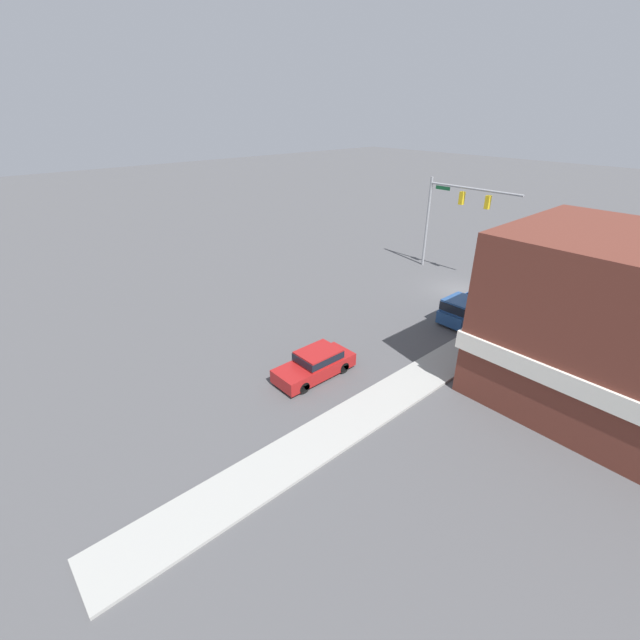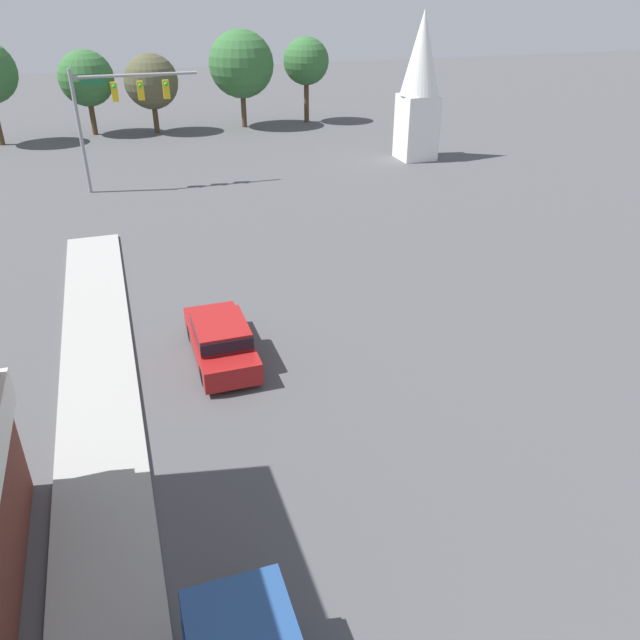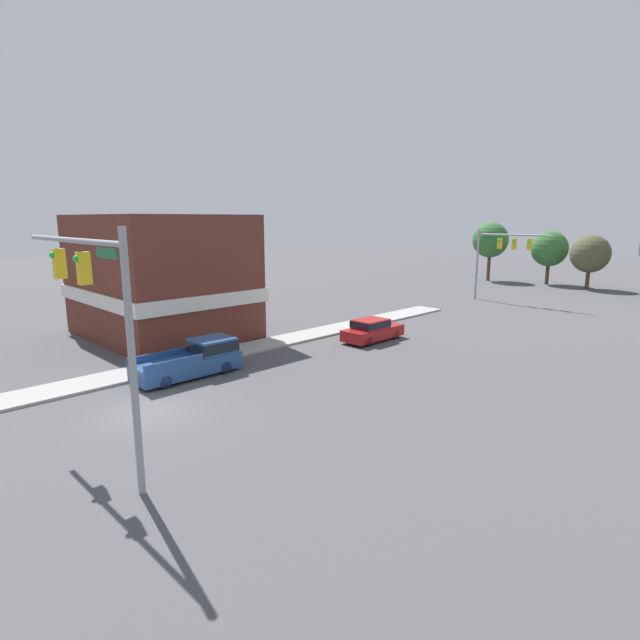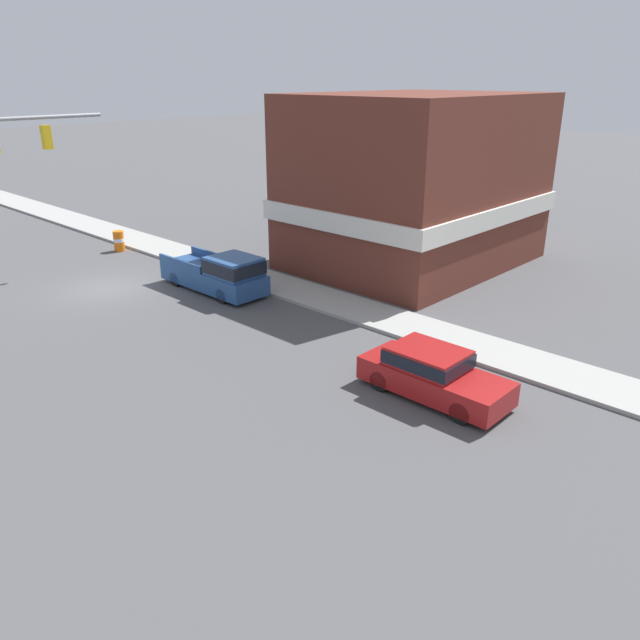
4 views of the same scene
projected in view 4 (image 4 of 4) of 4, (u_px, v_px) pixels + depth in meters
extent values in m
plane|color=#4C4C4F|center=(107.00, 289.00, 28.87)|extent=(200.00, 200.00, 0.00)
cube|color=#9E9E99|center=(206.00, 262.00, 32.71)|extent=(2.40, 60.00, 0.14)
cylinder|color=gray|center=(12.00, 119.00, 26.96)|extent=(8.19, 0.18, 0.18)
cube|color=gold|center=(46.00, 137.00, 28.20)|extent=(0.36, 0.36, 1.05)
sphere|color=green|center=(43.00, 130.00, 28.21)|extent=(0.22, 0.22, 0.22)
cylinder|color=black|center=(490.00, 393.00, 18.73)|extent=(0.22, 0.66, 0.66)
cylinder|color=black|center=(461.00, 413.00, 17.63)|extent=(0.22, 0.66, 0.66)
cylinder|color=black|center=(411.00, 364.00, 20.57)|extent=(0.22, 0.66, 0.66)
cylinder|color=black|center=(380.00, 381.00, 19.47)|extent=(0.22, 0.66, 0.66)
cube|color=maroon|center=(434.00, 380.00, 19.02)|extent=(1.85, 4.66, 0.74)
cube|color=maroon|center=(428.00, 358.00, 18.95)|extent=(1.70, 2.24, 0.58)
cube|color=black|center=(428.00, 358.00, 18.95)|extent=(1.72, 2.33, 0.41)
cylinder|color=black|center=(253.00, 287.00, 28.10)|extent=(0.22, 0.66, 0.66)
cylinder|color=black|center=(223.00, 296.00, 26.93)|extent=(0.22, 0.66, 0.66)
cylinder|color=black|center=(206.00, 271.00, 30.33)|extent=(0.22, 0.66, 0.66)
cylinder|color=black|center=(176.00, 279.00, 29.15)|extent=(0.22, 0.66, 0.66)
cube|color=navy|center=(213.00, 277.00, 28.53)|extent=(1.95, 5.62, 0.85)
cube|color=navy|center=(234.00, 266.00, 27.24)|extent=(1.85, 2.14, 0.80)
cube|color=black|center=(234.00, 266.00, 27.24)|extent=(1.87, 2.22, 0.56)
cube|color=navy|center=(212.00, 256.00, 29.70)|extent=(0.12, 3.18, 0.35)
cube|color=navy|center=(180.00, 263.00, 28.46)|extent=(0.12, 3.18, 0.35)
cylinder|color=orange|center=(119.00, 241.00, 34.87)|extent=(0.58, 0.58, 1.14)
cylinder|color=white|center=(119.00, 240.00, 34.85)|extent=(0.60, 0.60, 0.20)
cube|color=brown|center=(416.00, 181.00, 31.52)|extent=(11.95, 9.17, 8.43)
cube|color=silver|center=(414.00, 204.00, 31.95)|extent=(12.25, 9.47, 0.90)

